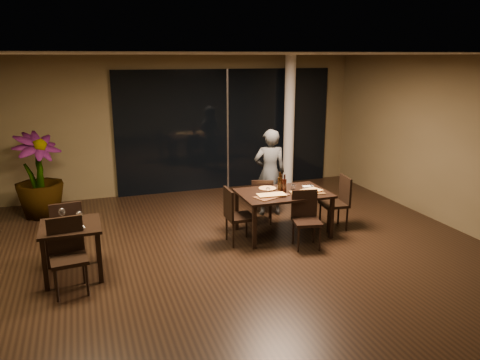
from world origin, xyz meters
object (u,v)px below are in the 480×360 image
at_px(side_table, 71,234).
at_px(potted_plant, 38,175).
at_px(bottle_a, 281,183).
at_px(bottle_c, 280,182).
at_px(chair_main_right, 339,200).
at_px(chair_main_far, 262,199).
at_px(diner, 270,173).
at_px(chair_side_far, 67,228).
at_px(chair_side_near, 68,251).
at_px(chair_main_near, 306,216).
at_px(chair_main_left, 235,213).
at_px(main_table, 283,196).
at_px(bottle_b, 285,183).

distance_m(side_table, potted_plant, 2.93).
bearing_deg(bottle_a, bottle_c, 144.61).
bearing_deg(bottle_c, chair_main_right, -6.24).
height_order(chair_main_far, diner, diner).
height_order(chair_side_far, bottle_a, bottle_a).
relative_size(chair_main_right, chair_side_near, 0.97).
relative_size(chair_main_near, chair_main_left, 0.97).
relative_size(main_table, chair_main_right, 1.60).
distance_m(side_table, chair_main_left, 2.53).
bearing_deg(chair_side_far, bottle_a, 174.28).
xyz_separation_m(chair_main_far, diner, (0.32, 0.42, 0.36)).
bearing_deg(side_table, chair_side_near, -96.32).
bearing_deg(chair_main_near, chair_main_left, 168.11).
bearing_deg(chair_side_near, bottle_b, 8.72).
height_order(main_table, chair_main_left, chair_main_left).
distance_m(chair_main_near, bottle_b, 0.71).
height_order(chair_main_left, bottle_a, bottle_a).
bearing_deg(diner, bottle_c, 87.91).
bearing_deg(main_table, bottle_a, 106.40).
bearing_deg(main_table, chair_main_far, 103.31).
xyz_separation_m(side_table, bottle_c, (3.36, 0.58, 0.29)).
distance_m(main_table, chair_main_right, 1.06).
height_order(chair_main_far, chair_side_near, chair_side_near).
xyz_separation_m(chair_side_near, bottle_c, (3.41, 0.99, 0.37)).
bearing_deg(main_table, chair_main_near, -76.93).
bearing_deg(bottle_c, chair_main_far, 101.30).
xyz_separation_m(diner, bottle_a, (-0.19, -0.97, 0.07)).
bearing_deg(chair_main_right, chair_main_left, -81.15).
relative_size(chair_side_near, bottle_a, 3.27).
height_order(chair_main_right, bottle_b, bottle_b).
bearing_deg(side_table, potted_plant, 101.43).
height_order(chair_main_near, chair_main_left, chair_main_left).
relative_size(side_table, potted_plant, 0.50).
bearing_deg(bottle_a, chair_main_near, -76.59).
xyz_separation_m(chair_main_left, chair_main_right, (1.95, 0.08, 0.00)).
xyz_separation_m(chair_side_far, chair_side_near, (0.02, -0.90, 0.01)).
xyz_separation_m(chair_main_near, bottle_c, (-0.17, 0.66, 0.41)).
height_order(side_table, diner, diner).
xyz_separation_m(main_table, chair_side_far, (-3.47, -0.01, -0.14)).
xyz_separation_m(chair_side_near, diner, (3.62, 1.94, 0.29)).
relative_size(diner, bottle_a, 5.61).
relative_size(chair_main_far, diner, 0.51).
bearing_deg(diner, chair_main_far, 63.27).
bearing_deg(main_table, chair_main_right, -2.23).
xyz_separation_m(potted_plant, bottle_c, (3.94, -2.29, 0.11)).
bearing_deg(chair_side_far, potted_plant, -84.85).
relative_size(chair_main_far, chair_main_left, 0.90).
bearing_deg(potted_plant, chair_main_right, -25.57).
height_order(chair_main_far, bottle_a, bottle_a).
distance_m(chair_main_near, bottle_c, 0.79).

